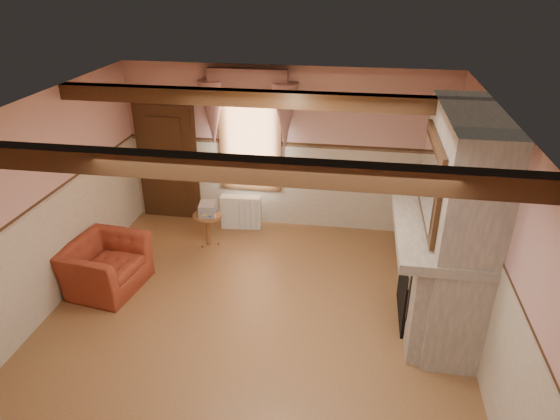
% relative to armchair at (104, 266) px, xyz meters
% --- Properties ---
extents(floor, '(5.50, 6.00, 0.01)m').
position_rel_armchair_xyz_m(floor, '(2.25, -0.61, -0.36)').
color(floor, brown).
rests_on(floor, ground).
extents(ceiling, '(5.50, 6.00, 0.01)m').
position_rel_armchair_xyz_m(ceiling, '(2.25, -0.61, 2.44)').
color(ceiling, silver).
rests_on(ceiling, wall_back).
extents(wall_back, '(5.50, 0.02, 2.80)m').
position_rel_armchair_xyz_m(wall_back, '(2.25, 2.39, 1.04)').
color(wall_back, '#CE978F').
rests_on(wall_back, floor).
extents(wall_left, '(0.02, 6.00, 2.80)m').
position_rel_armchair_xyz_m(wall_left, '(-0.50, -0.61, 1.04)').
color(wall_left, '#CE978F').
rests_on(wall_left, floor).
extents(wall_right, '(0.02, 6.00, 2.80)m').
position_rel_armchair_xyz_m(wall_right, '(5.00, -0.61, 1.04)').
color(wall_right, '#CE978F').
rests_on(wall_right, floor).
extents(wainscot, '(5.50, 6.00, 1.50)m').
position_rel_armchair_xyz_m(wainscot, '(2.25, -0.61, 0.39)').
color(wainscot, beige).
rests_on(wainscot, floor).
extents(chair_rail, '(5.50, 6.00, 0.08)m').
position_rel_armchair_xyz_m(chair_rail, '(2.25, -0.61, 1.14)').
color(chair_rail, black).
rests_on(chair_rail, wainscot).
extents(firebox, '(0.20, 0.95, 0.90)m').
position_rel_armchair_xyz_m(firebox, '(4.25, -0.01, 0.09)').
color(firebox, black).
rests_on(firebox, floor).
extents(armchair, '(1.11, 1.23, 0.71)m').
position_rel_armchair_xyz_m(armchair, '(0.00, 0.00, 0.00)').
color(armchair, maroon).
rests_on(armchair, floor).
extents(side_table, '(0.59, 0.59, 0.55)m').
position_rel_armchair_xyz_m(side_table, '(1.10, 1.43, -0.08)').
color(side_table, brown).
rests_on(side_table, floor).
extents(book_stack, '(0.30, 0.35, 0.20)m').
position_rel_armchair_xyz_m(book_stack, '(1.12, 1.44, 0.29)').
color(book_stack, '#B7AD8C').
rests_on(book_stack, side_table).
extents(radiator, '(0.71, 0.23, 0.60)m').
position_rel_armchair_xyz_m(radiator, '(1.51, 2.09, -0.06)').
color(radiator, silver).
rests_on(radiator, floor).
extents(bowl, '(0.31, 0.31, 0.08)m').
position_rel_armchair_xyz_m(bowl, '(4.49, 0.08, 1.10)').
color(bowl, brown).
rests_on(bowl, mantel).
extents(mantel_clock, '(0.14, 0.24, 0.20)m').
position_rel_armchair_xyz_m(mantel_clock, '(4.49, 0.80, 1.16)').
color(mantel_clock, black).
rests_on(mantel_clock, mantel).
extents(oil_lamp, '(0.11, 0.11, 0.28)m').
position_rel_armchair_xyz_m(oil_lamp, '(4.49, 0.51, 1.20)').
color(oil_lamp, '#B39132').
rests_on(oil_lamp, mantel).
extents(candle_red, '(0.06, 0.06, 0.16)m').
position_rel_armchair_xyz_m(candle_red, '(4.49, -0.52, 1.14)').
color(candle_red, '#A71419').
rests_on(candle_red, mantel).
extents(jar_yellow, '(0.06, 0.06, 0.12)m').
position_rel_armchair_xyz_m(jar_yellow, '(4.49, -0.53, 1.12)').
color(jar_yellow, gold).
rests_on(jar_yellow, mantel).
extents(fireplace, '(0.85, 2.00, 2.80)m').
position_rel_armchair_xyz_m(fireplace, '(4.67, -0.01, 1.04)').
color(fireplace, gray).
rests_on(fireplace, floor).
extents(mantel, '(1.05, 2.05, 0.12)m').
position_rel_armchair_xyz_m(mantel, '(4.49, -0.01, 1.00)').
color(mantel, gray).
rests_on(mantel, fireplace).
extents(overmantel_mirror, '(0.06, 1.44, 1.04)m').
position_rel_armchair_xyz_m(overmantel_mirror, '(4.31, -0.01, 1.61)').
color(overmantel_mirror, silver).
rests_on(overmantel_mirror, fireplace).
extents(door, '(1.10, 0.10, 2.10)m').
position_rel_armchair_xyz_m(door, '(0.15, 2.33, 0.69)').
color(door, black).
rests_on(door, floor).
extents(window, '(1.06, 0.08, 2.02)m').
position_rel_armchair_xyz_m(window, '(1.65, 2.36, 1.29)').
color(window, white).
rests_on(window, wall_back).
extents(window_drapes, '(1.30, 0.14, 1.40)m').
position_rel_armchair_xyz_m(window_drapes, '(1.65, 2.27, 1.89)').
color(window_drapes, gray).
rests_on(window_drapes, wall_back).
extents(ceiling_beam_front, '(5.50, 0.18, 0.20)m').
position_rel_armchair_xyz_m(ceiling_beam_front, '(2.25, -1.81, 2.34)').
color(ceiling_beam_front, black).
rests_on(ceiling_beam_front, ceiling).
extents(ceiling_beam_back, '(5.50, 0.18, 0.20)m').
position_rel_armchair_xyz_m(ceiling_beam_back, '(2.25, 0.59, 2.34)').
color(ceiling_beam_back, black).
rests_on(ceiling_beam_back, ceiling).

